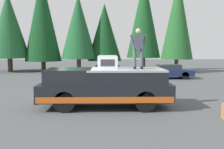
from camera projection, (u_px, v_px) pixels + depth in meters
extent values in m
plane|color=#4C4F51|center=(91.00, 105.00, 11.01)|extent=(90.00, 90.00, 0.00)
cube|color=black|center=(105.00, 91.00, 10.57)|extent=(2.00, 5.50, 0.70)
cube|color=#CC5619|center=(105.00, 95.00, 10.59)|extent=(2.01, 5.39, 0.24)
cube|color=black|center=(69.00, 76.00, 10.47)|extent=(1.84, 1.87, 0.60)
cube|color=black|center=(126.00, 77.00, 10.53)|extent=(1.92, 3.19, 0.52)
cube|color=#A8AAAF|center=(126.00, 70.00, 10.49)|extent=(1.94, 3.19, 0.08)
cube|color=#232326|center=(42.00, 97.00, 10.54)|extent=(1.96, 0.16, 0.20)
cube|color=#B2B5BA|center=(168.00, 97.00, 10.66)|extent=(1.96, 0.16, 0.20)
cylinder|color=black|center=(65.00, 102.00, 9.72)|extent=(0.30, 0.84, 0.84)
cylinder|color=black|center=(71.00, 94.00, 11.41)|extent=(0.30, 0.84, 0.84)
cylinder|color=black|center=(145.00, 101.00, 9.79)|extent=(0.30, 0.84, 0.84)
cylinder|color=black|center=(140.00, 94.00, 11.48)|extent=(0.30, 0.84, 0.84)
cube|color=silver|center=(108.00, 62.00, 10.60)|extent=(0.64, 0.84, 0.52)
cube|color=#2D2D30|center=(108.00, 63.00, 10.28)|extent=(0.01, 0.59, 0.29)
cube|color=#99999E|center=(108.00, 56.00, 10.57)|extent=(0.58, 0.76, 0.04)
cylinder|color=#4C515B|center=(142.00, 59.00, 10.45)|extent=(0.15, 0.15, 0.84)
cube|color=black|center=(142.00, 68.00, 10.46)|extent=(0.26, 0.11, 0.08)
cylinder|color=#4C515B|center=(135.00, 59.00, 10.45)|extent=(0.15, 0.15, 0.84)
cube|color=black|center=(135.00, 68.00, 10.45)|extent=(0.26, 0.11, 0.08)
cube|color=#474C5B|center=(138.00, 42.00, 10.38)|extent=(0.24, 0.40, 0.58)
sphere|color=beige|center=(138.00, 31.00, 10.33)|extent=(0.22, 0.22, 0.22)
cylinder|color=#474C5B|center=(144.00, 42.00, 10.35)|extent=(0.09, 0.23, 0.58)
cylinder|color=#474C5B|center=(132.00, 42.00, 10.34)|extent=(0.09, 0.23, 0.58)
cube|color=navy|center=(167.00, 73.00, 20.60)|extent=(1.64, 4.10, 0.50)
cube|color=#282D38|center=(169.00, 67.00, 20.55)|extent=(1.31, 1.89, 0.42)
cylinder|color=black|center=(154.00, 76.00, 19.87)|extent=(0.20, 0.62, 0.62)
cylinder|color=black|center=(150.00, 74.00, 21.30)|extent=(0.20, 0.62, 0.62)
cylinder|color=black|center=(185.00, 76.00, 19.93)|extent=(0.20, 0.62, 0.62)
cylinder|color=black|center=(180.00, 74.00, 21.36)|extent=(0.20, 0.62, 0.62)
cube|color=maroon|center=(106.00, 74.00, 19.79)|extent=(1.64, 4.10, 0.50)
cube|color=#282D38|center=(108.00, 68.00, 19.75)|extent=(1.31, 1.89, 0.42)
cylinder|color=black|center=(90.00, 77.00, 19.07)|extent=(0.20, 0.62, 0.62)
cylinder|color=black|center=(91.00, 75.00, 20.50)|extent=(0.20, 0.62, 0.62)
cylinder|color=black|center=(123.00, 77.00, 19.12)|extent=(0.20, 0.62, 0.62)
cylinder|color=black|center=(122.00, 75.00, 20.56)|extent=(0.20, 0.62, 0.62)
cylinder|color=#4C3826|center=(176.00, 66.00, 25.65)|extent=(0.39, 0.39, 1.41)
cone|color=#235B28|center=(178.00, 18.00, 25.13)|extent=(3.23, 3.23, 8.40)
cylinder|color=#4C3826|center=(143.00, 64.00, 27.29)|extent=(0.44, 0.44, 1.49)
cone|color=#194C23|center=(144.00, 17.00, 26.75)|extent=(3.65, 3.65, 8.76)
cylinder|color=#4C3826|center=(105.00, 66.00, 27.63)|extent=(0.45, 0.45, 1.14)
cone|color=#14421E|center=(104.00, 32.00, 27.24)|extent=(3.76, 3.76, 6.22)
cylinder|color=#4C3826|center=(79.00, 65.00, 26.61)|extent=(0.45, 0.45, 1.40)
cone|color=#1E562D|center=(78.00, 27.00, 26.18)|extent=(3.73, 3.73, 6.77)
cylinder|color=#4C3826|center=(44.00, 66.00, 27.29)|extent=(0.47, 0.47, 1.11)
cone|color=#14421E|center=(42.00, 18.00, 26.73)|extent=(3.93, 3.93, 9.36)
cylinder|color=#4C3826|center=(10.00, 65.00, 26.76)|extent=(0.51, 0.51, 1.46)
cone|color=#1E562D|center=(9.00, 25.00, 26.31)|extent=(4.22, 4.22, 6.98)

